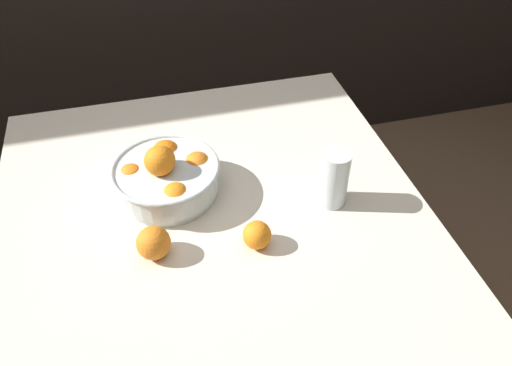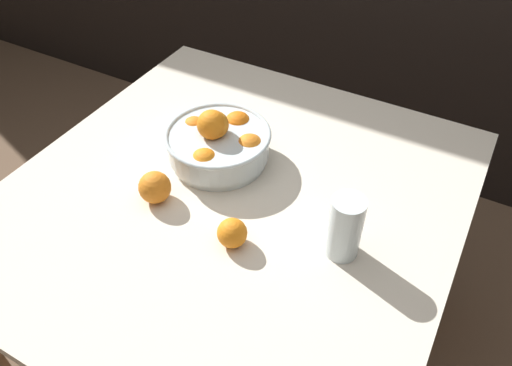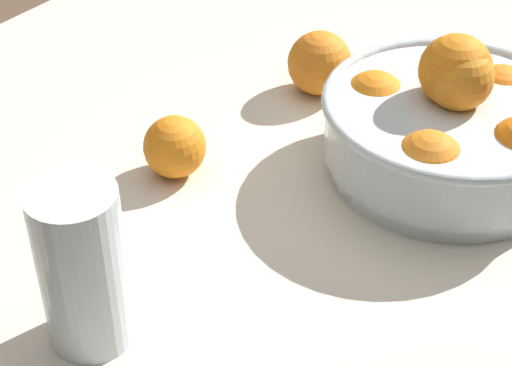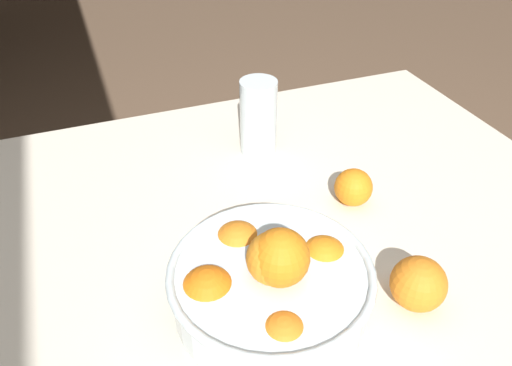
{
  "view_description": "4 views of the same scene",
  "coord_description": "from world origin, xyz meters",
  "px_view_note": "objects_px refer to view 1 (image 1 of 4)",
  "views": [
    {
      "loc": [
        -0.11,
        -0.89,
        1.61
      ],
      "look_at": [
        0.12,
        0.02,
        0.76
      ],
      "focal_mm": 35.0,
      "sensor_mm": 36.0,
      "label": 1
    },
    {
      "loc": [
        0.48,
        -0.75,
        1.58
      ],
      "look_at": [
        0.07,
        -0.01,
        0.78
      ],
      "focal_mm": 35.0,
      "sensor_mm": 36.0,
      "label": 2
    },
    {
      "loc": [
        0.64,
        0.38,
        1.27
      ],
      "look_at": [
        0.12,
        -0.0,
        0.78
      ],
      "focal_mm": 60.0,
      "sensor_mm": 36.0,
      "label": 3
    },
    {
      "loc": [
        -0.52,
        0.28,
        1.27
      ],
      "look_at": [
        0.12,
        0.03,
        0.77
      ],
      "focal_mm": 35.0,
      "sensor_mm": 36.0,
      "label": 4
    }
  ],
  "objects_px": {
    "fruit_bowl": "(167,176)",
    "orange_loose_front": "(257,235)",
    "orange_loose_near_bowl": "(153,243)",
    "juice_glass": "(334,180)"
  },
  "relations": [
    {
      "from": "fruit_bowl",
      "to": "orange_loose_front",
      "type": "height_order",
      "value": "fruit_bowl"
    },
    {
      "from": "orange_loose_near_bowl",
      "to": "fruit_bowl",
      "type": "bearing_deg",
      "value": 74.25
    },
    {
      "from": "fruit_bowl",
      "to": "orange_loose_near_bowl",
      "type": "height_order",
      "value": "fruit_bowl"
    },
    {
      "from": "juice_glass",
      "to": "orange_loose_front",
      "type": "distance_m",
      "value": 0.25
    },
    {
      "from": "juice_glass",
      "to": "orange_loose_front",
      "type": "xyz_separation_m",
      "value": [
        -0.22,
        -0.1,
        -0.04
      ]
    },
    {
      "from": "fruit_bowl",
      "to": "orange_loose_near_bowl",
      "type": "distance_m",
      "value": 0.21
    },
    {
      "from": "juice_glass",
      "to": "fruit_bowl",
      "type": "bearing_deg",
      "value": 160.92
    },
    {
      "from": "fruit_bowl",
      "to": "juice_glass",
      "type": "height_order",
      "value": "juice_glass"
    },
    {
      "from": "juice_glass",
      "to": "orange_loose_near_bowl",
      "type": "height_order",
      "value": "juice_glass"
    },
    {
      "from": "fruit_bowl",
      "to": "juice_glass",
      "type": "relative_size",
      "value": 1.76
    }
  ]
}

